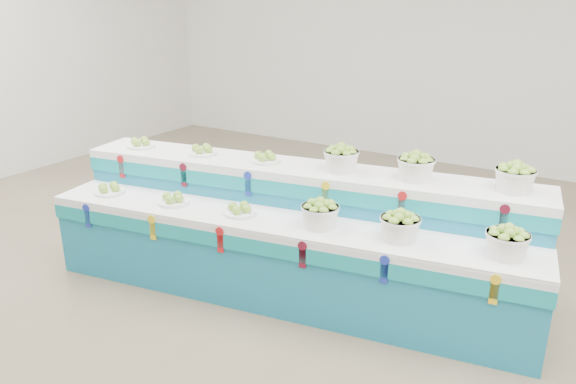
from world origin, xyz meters
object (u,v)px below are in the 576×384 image
Objects in this scene: display_stand at (288,233)px; plate_upper_mid at (202,149)px; basket_lower_left at (320,214)px; basket_upper_right at (515,177)px.

plate_upper_mid is at bearing 165.17° from display_stand.
display_stand reaches higher than basket_lower_left.
basket_upper_right is at bearing 9.22° from plate_upper_mid.
plate_upper_mid reaches higher than basket_lower_left.
display_stand is 1.81m from basket_upper_right.
plate_upper_mid is 0.91× the size of basket_upper_right.
plate_upper_mid is 2.62m from basket_upper_right.
basket_upper_right is at bearing 29.97° from basket_lower_left.
basket_upper_right reaches higher than basket_lower_left.
display_stand is 13.96× the size of basket_lower_left.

